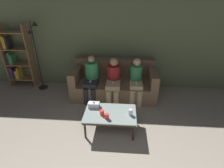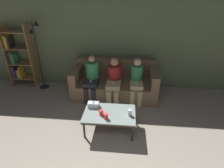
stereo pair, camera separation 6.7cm
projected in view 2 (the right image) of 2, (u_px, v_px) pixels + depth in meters
wall_back at (117, 41)px, 4.63m from camera, size 12.00×0.06×2.60m
couch at (115, 83)px, 4.58m from camera, size 2.11×0.99×0.88m
coffee_table at (109, 115)px, 3.33m from camera, size 0.98×0.65×0.39m
cup_near_left at (106, 116)px, 3.14m from camera, size 0.08×0.08×0.10m
cup_near_right at (130, 112)px, 3.22m from camera, size 0.07×0.07×0.12m
cup_far_center at (101, 112)px, 3.24m from camera, size 0.08×0.08×0.10m
tissue_box at (93, 105)px, 3.47m from camera, size 0.22×0.12×0.13m
bookshelf at (18, 58)px, 4.88m from camera, size 0.74×0.32×1.74m
standing_lamp at (38, 49)px, 4.55m from camera, size 0.31×0.26×1.83m
seated_person_left_end at (92, 76)px, 4.32m from camera, size 0.34×0.65×1.09m
seated_person_mid_left at (114, 79)px, 4.26m from camera, size 0.33×0.71×1.05m
seated_person_mid_right at (137, 80)px, 4.22m from camera, size 0.31×0.64×1.05m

